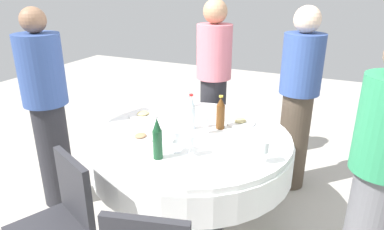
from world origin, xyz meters
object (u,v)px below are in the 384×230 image
(plate_inner, at_px, (240,122))
(person_right, at_px, (47,109))
(bottle_clear_north, at_px, (191,113))
(person_north, at_px, (381,173))
(bottle_dark_green_outer, at_px, (157,139))
(person_outer, at_px, (214,82))
(chair_mid, at_px, (61,217))
(wine_glass_rear, at_px, (186,96))
(dining_table, at_px, (192,152))
(wine_glass_mid, at_px, (176,137))
(wine_glass_right, at_px, (190,142))
(wine_glass_far, at_px, (263,148))
(bottle_brown_south, at_px, (221,113))
(plate_east, at_px, (141,137))
(person_south, at_px, (298,98))
(wine_glass_east, at_px, (205,122))
(plate_left, at_px, (143,115))

(plate_inner, relative_size, person_right, 0.15)
(bottle_clear_north, relative_size, person_north, 0.18)
(bottle_dark_green_outer, distance_m, person_right, 1.11)
(person_outer, relative_size, chair_mid, 1.90)
(wine_glass_rear, height_order, person_outer, person_outer)
(dining_table, bearing_deg, wine_glass_mid, -175.61)
(person_right, bearing_deg, wine_glass_mid, -104.40)
(wine_glass_right, distance_m, wine_glass_far, 0.46)
(person_outer, bearing_deg, bottle_brown_south, -77.41)
(person_north, bearing_deg, plate_east, -79.94)
(dining_table, xyz_separation_m, person_south, (0.85, -0.62, 0.26))
(wine_glass_mid, relative_size, plate_east, 0.71)
(dining_table, distance_m, wine_glass_east, 0.26)
(plate_east, distance_m, person_south, 1.42)
(person_right, bearing_deg, person_outer, -49.87)
(bottle_brown_south, bearing_deg, plate_left, 92.61)
(wine_glass_rear, bearing_deg, chair_mid, 175.56)
(wine_glass_rear, relative_size, wine_glass_far, 0.97)
(bottle_brown_south, bearing_deg, bottle_dark_green_outer, 162.62)
(wine_glass_far, height_order, person_south, person_south)
(wine_glass_right, height_order, chair_mid, wine_glass_right)
(chair_mid, bearing_deg, bottle_brown_south, -92.45)
(wine_glass_mid, xyz_separation_m, person_outer, (1.27, 0.23, 0.02))
(person_south, bearing_deg, dining_table, -90.00)
(plate_east, bearing_deg, person_north, -89.33)
(chair_mid, bearing_deg, wine_glass_right, -106.68)
(wine_glass_mid, relative_size, chair_mid, 0.17)
(bottle_dark_green_outer, bearing_deg, person_outer, 6.77)
(wine_glass_mid, distance_m, wine_glass_far, 0.56)
(bottle_brown_south, relative_size, plate_left, 1.10)
(bottle_dark_green_outer, distance_m, wine_glass_right, 0.21)
(wine_glass_rear, distance_m, person_outer, 0.45)
(plate_left, relative_size, person_north, 0.15)
(plate_left, distance_m, chair_mid, 1.13)
(bottle_clear_north, bearing_deg, wine_glass_east, -107.56)
(bottle_clear_north, bearing_deg, chair_mid, 160.50)
(bottle_clear_north, bearing_deg, plate_left, 81.79)
(wine_glass_right, relative_size, plate_inner, 0.59)
(bottle_clear_north, relative_size, wine_glass_east, 2.07)
(bottle_brown_south, xyz_separation_m, person_south, (0.65, -0.48, -0.01))
(plate_left, xyz_separation_m, person_south, (0.68, -1.15, 0.10))
(wine_glass_right, bearing_deg, bottle_clear_north, 23.50)
(bottle_brown_south, height_order, plate_inner, bottle_brown_south)
(dining_table, distance_m, bottle_brown_south, 0.37)
(bottle_dark_green_outer, xyz_separation_m, person_right, (0.16, 1.10, -0.02))
(wine_glass_mid, bearing_deg, plate_inner, -19.79)
(dining_table, bearing_deg, bottle_brown_south, -36.68)
(bottle_brown_south, distance_m, plate_east, 0.63)
(wine_glass_right, bearing_deg, person_right, 88.02)
(bottle_dark_green_outer, xyz_separation_m, chair_mid, (-0.51, 0.37, -0.36))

